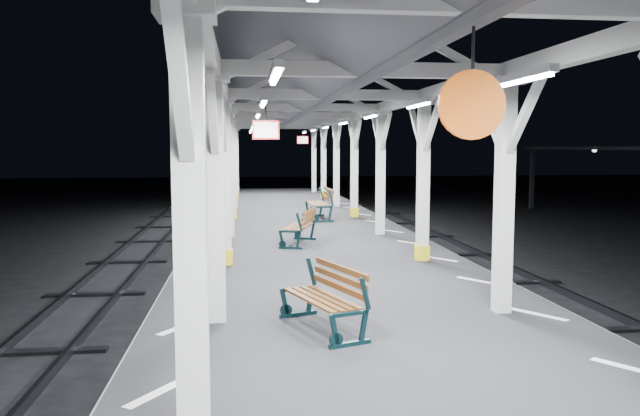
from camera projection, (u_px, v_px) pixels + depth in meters
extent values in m
plane|color=black|center=(341.00, 342.00, 10.74)|extent=(120.00, 120.00, 0.00)
cube|color=black|center=(341.00, 314.00, 10.70)|extent=(6.00, 50.00, 1.00)
cube|color=silver|center=(196.00, 289.00, 10.35)|extent=(1.00, 48.00, 0.01)
cube|color=silver|center=(479.00, 281.00, 10.94)|extent=(1.00, 48.00, 0.01)
cube|color=#2D2D33|center=(2.00, 350.00, 10.07)|extent=(0.08, 60.00, 0.16)
cube|color=#2D2D33|center=(73.00, 347.00, 10.20)|extent=(0.08, 60.00, 0.16)
cube|color=black|center=(38.00, 352.00, 10.14)|extent=(2.20, 0.22, 0.06)
cube|color=#2D2D33|center=(584.00, 328.00, 11.27)|extent=(0.08, 60.00, 0.16)
cube|color=#2D2D33|center=(640.00, 326.00, 11.41)|extent=(0.08, 60.00, 0.16)
cube|color=black|center=(612.00, 330.00, 11.34)|extent=(2.20, 0.22, 0.06)
cube|color=silver|center=(191.00, 255.00, 4.32)|extent=(0.22, 0.22, 3.20)
cube|color=silver|center=(186.00, 10.00, 4.16)|extent=(0.40, 0.40, 0.12)
cube|color=silver|center=(194.00, 94.00, 4.75)|extent=(0.10, 0.99, 0.99)
cube|color=silver|center=(179.00, 79.00, 3.67)|extent=(0.10, 0.99, 0.99)
cube|color=silver|center=(216.00, 204.00, 8.27)|extent=(0.22, 0.22, 3.20)
cube|color=silver|center=(214.00, 77.00, 8.11)|extent=(0.40, 0.40, 0.12)
cube|color=silver|center=(216.00, 118.00, 8.70)|extent=(0.10, 0.99, 0.99)
cube|color=silver|center=(213.00, 114.00, 7.62)|extent=(0.10, 0.99, 0.99)
cube|color=silver|center=(225.00, 185.00, 12.22)|extent=(0.22, 0.22, 3.20)
cube|color=silver|center=(224.00, 100.00, 12.06)|extent=(0.40, 0.40, 0.12)
cube|color=yellow|center=(226.00, 257.00, 12.36)|extent=(0.26, 0.26, 0.30)
cube|color=silver|center=(225.00, 127.00, 12.66)|extent=(0.10, 0.99, 0.99)
cube|color=silver|center=(223.00, 125.00, 11.57)|extent=(0.10, 0.99, 0.99)
cube|color=silver|center=(230.00, 176.00, 16.18)|extent=(0.22, 0.22, 3.20)
cube|color=silver|center=(229.00, 111.00, 16.01)|extent=(0.40, 0.40, 0.12)
cube|color=silver|center=(229.00, 132.00, 16.61)|extent=(0.10, 0.99, 0.99)
cube|color=silver|center=(228.00, 131.00, 15.52)|extent=(0.10, 0.99, 0.99)
cube|color=silver|center=(232.00, 170.00, 20.13)|extent=(0.22, 0.22, 3.20)
cube|color=silver|center=(232.00, 118.00, 19.97)|extent=(0.40, 0.40, 0.12)
cube|color=yellow|center=(233.00, 214.00, 20.27)|extent=(0.26, 0.26, 0.30)
cube|color=silver|center=(232.00, 135.00, 20.56)|extent=(0.10, 0.99, 0.99)
cube|color=silver|center=(232.00, 134.00, 19.47)|extent=(0.10, 0.99, 0.99)
cube|color=silver|center=(234.00, 166.00, 24.08)|extent=(0.22, 0.22, 3.20)
cube|color=silver|center=(234.00, 123.00, 23.92)|extent=(0.40, 0.40, 0.12)
cube|color=silver|center=(234.00, 137.00, 24.51)|extent=(0.10, 0.99, 0.99)
cube|color=silver|center=(234.00, 136.00, 23.42)|extent=(0.10, 0.99, 0.99)
cube|color=silver|center=(236.00, 164.00, 28.03)|extent=(0.22, 0.22, 3.20)
cube|color=silver|center=(235.00, 127.00, 27.87)|extent=(0.40, 0.40, 0.12)
cube|color=yellow|center=(236.00, 195.00, 28.17)|extent=(0.26, 0.26, 0.30)
cube|color=silver|center=(235.00, 138.00, 28.46)|extent=(0.10, 0.99, 0.99)
cube|color=silver|center=(235.00, 138.00, 27.38)|extent=(0.10, 0.99, 0.99)
cube|color=silver|center=(237.00, 162.00, 31.98)|extent=(0.22, 0.22, 3.20)
cube|color=silver|center=(236.00, 129.00, 31.82)|extent=(0.40, 0.40, 0.12)
cube|color=silver|center=(236.00, 139.00, 32.41)|extent=(0.10, 0.99, 0.99)
cube|color=silver|center=(236.00, 139.00, 31.33)|extent=(0.10, 0.99, 0.99)
cube|color=silver|center=(504.00, 201.00, 8.76)|extent=(0.22, 0.22, 3.20)
cube|color=silver|center=(507.00, 81.00, 8.59)|extent=(0.40, 0.40, 0.12)
cube|color=silver|center=(491.00, 120.00, 9.19)|extent=(0.10, 0.99, 0.99)
cube|color=silver|center=(524.00, 116.00, 8.10)|extent=(0.10, 0.99, 0.99)
cube|color=silver|center=(423.00, 184.00, 12.71)|extent=(0.22, 0.22, 3.20)
cube|color=silver|center=(424.00, 102.00, 12.55)|extent=(0.40, 0.40, 0.12)
cube|color=yellow|center=(422.00, 253.00, 12.85)|extent=(0.26, 0.26, 0.30)
cube|color=silver|center=(416.00, 128.00, 13.14)|extent=(0.10, 0.99, 0.99)
cube|color=silver|center=(432.00, 126.00, 12.05)|extent=(0.10, 0.99, 0.99)
cube|color=silver|center=(380.00, 175.00, 16.66)|extent=(0.22, 0.22, 3.20)
cube|color=silver|center=(381.00, 112.00, 16.50)|extent=(0.40, 0.40, 0.12)
cube|color=silver|center=(377.00, 132.00, 17.09)|extent=(0.10, 0.99, 0.99)
cube|color=silver|center=(386.00, 131.00, 16.00)|extent=(0.10, 0.99, 0.99)
cube|color=silver|center=(354.00, 170.00, 20.61)|extent=(0.22, 0.22, 3.20)
cube|color=silver|center=(355.00, 119.00, 20.45)|extent=(0.40, 0.40, 0.12)
cube|color=yellow|center=(354.00, 212.00, 20.75)|extent=(0.26, 0.26, 0.30)
cube|color=silver|center=(352.00, 135.00, 21.04)|extent=(0.10, 0.99, 0.99)
cube|color=silver|center=(357.00, 134.00, 19.95)|extent=(0.10, 0.99, 0.99)
cube|color=silver|center=(336.00, 166.00, 24.56)|extent=(0.22, 0.22, 3.20)
cube|color=silver|center=(337.00, 124.00, 24.40)|extent=(0.40, 0.40, 0.12)
cube|color=silver|center=(335.00, 137.00, 24.99)|extent=(0.10, 0.99, 0.99)
cube|color=silver|center=(339.00, 137.00, 23.91)|extent=(0.10, 0.99, 0.99)
cube|color=silver|center=(324.00, 163.00, 28.51)|extent=(0.22, 0.22, 3.20)
cube|color=silver|center=(324.00, 127.00, 28.35)|extent=(0.40, 0.40, 0.12)
cube|color=yellow|center=(324.00, 194.00, 28.65)|extent=(0.26, 0.26, 0.30)
cube|color=silver|center=(322.00, 138.00, 28.94)|extent=(0.10, 0.99, 0.99)
cube|color=silver|center=(325.00, 138.00, 27.86)|extent=(0.10, 0.99, 0.99)
cube|color=silver|center=(314.00, 161.00, 32.47)|extent=(0.22, 0.22, 3.20)
cube|color=silver|center=(314.00, 129.00, 32.30)|extent=(0.40, 0.40, 0.12)
cube|color=silver|center=(313.00, 139.00, 32.90)|extent=(0.10, 0.99, 0.99)
cube|color=silver|center=(315.00, 139.00, 31.81)|extent=(0.10, 0.99, 0.99)
cube|color=silver|center=(220.00, 83.00, 10.08)|extent=(0.18, 48.00, 0.24)
cube|color=silver|center=(458.00, 86.00, 10.56)|extent=(0.18, 48.00, 0.24)
cube|color=silver|center=(474.00, 0.00, 4.39)|extent=(4.20, 0.14, 0.20)
cube|color=silver|center=(365.00, 70.00, 8.34)|extent=(4.20, 0.14, 0.20)
cube|color=silver|center=(326.00, 95.00, 12.29)|extent=(4.20, 0.14, 0.20)
cube|color=silver|center=(306.00, 107.00, 16.24)|extent=(4.20, 0.14, 0.20)
cube|color=silver|center=(294.00, 115.00, 20.20)|extent=(4.20, 0.14, 0.20)
cube|color=silver|center=(286.00, 120.00, 24.15)|extent=(4.20, 0.14, 0.20)
cube|color=silver|center=(280.00, 124.00, 28.10)|extent=(4.20, 0.14, 0.20)
cube|color=silver|center=(275.00, 127.00, 32.05)|extent=(4.20, 0.14, 0.20)
cube|color=silver|center=(342.00, 28.00, 10.23)|extent=(0.16, 48.00, 0.20)
cube|color=#52545B|center=(263.00, 50.00, 10.11)|extent=(2.80, 49.00, 1.45)
cube|color=#52545B|center=(419.00, 53.00, 10.42)|extent=(2.80, 49.00, 1.45)
cube|color=silver|center=(276.00, 72.00, 6.24)|extent=(0.10, 1.35, 0.08)
cube|color=white|center=(276.00, 77.00, 6.24)|extent=(0.05, 1.25, 0.05)
cube|color=silver|center=(263.00, 101.00, 10.19)|extent=(0.10, 1.35, 0.08)
cube|color=white|center=(263.00, 104.00, 10.19)|extent=(0.05, 1.25, 0.05)
cube|color=silver|center=(258.00, 114.00, 14.14)|extent=(0.10, 1.35, 0.08)
cube|color=white|center=(258.00, 116.00, 14.14)|extent=(0.05, 1.25, 0.05)
cube|color=silver|center=(255.00, 121.00, 18.09)|extent=(0.10, 1.35, 0.08)
cube|color=white|center=(255.00, 123.00, 18.10)|extent=(0.05, 1.25, 0.05)
cube|color=silver|center=(253.00, 126.00, 22.04)|extent=(0.10, 1.35, 0.08)
cube|color=white|center=(253.00, 127.00, 22.05)|extent=(0.05, 1.25, 0.05)
cube|color=silver|center=(251.00, 129.00, 25.99)|extent=(0.10, 1.35, 0.08)
cube|color=white|center=(251.00, 130.00, 26.00)|extent=(0.05, 1.25, 0.05)
cube|color=silver|center=(250.00, 131.00, 29.95)|extent=(0.10, 1.35, 0.08)
cube|color=white|center=(250.00, 132.00, 29.95)|extent=(0.05, 1.25, 0.05)
cube|color=silver|center=(523.00, 75.00, 6.55)|extent=(0.10, 1.35, 0.08)
cube|color=white|center=(523.00, 80.00, 6.55)|extent=(0.05, 1.25, 0.05)
cube|color=silver|center=(418.00, 102.00, 10.50)|extent=(0.10, 1.35, 0.08)
cube|color=white|center=(418.00, 105.00, 10.51)|extent=(0.05, 1.25, 0.05)
cube|color=silver|center=(370.00, 115.00, 14.45)|extent=(0.10, 1.35, 0.08)
cube|color=white|center=(370.00, 117.00, 14.46)|extent=(0.05, 1.25, 0.05)
cube|color=silver|center=(343.00, 122.00, 18.40)|extent=(0.10, 1.35, 0.08)
cube|color=white|center=(343.00, 123.00, 18.41)|extent=(0.05, 1.25, 0.05)
cube|color=silver|center=(325.00, 126.00, 22.36)|extent=(0.10, 1.35, 0.08)
cube|color=white|center=(325.00, 127.00, 22.36)|extent=(0.05, 1.25, 0.05)
cube|color=silver|center=(313.00, 129.00, 26.31)|extent=(0.10, 1.35, 0.08)
cube|color=white|center=(313.00, 130.00, 26.31)|extent=(0.05, 1.25, 0.05)
cube|color=silver|center=(304.00, 132.00, 30.26)|extent=(0.10, 1.35, 0.08)
cube|color=white|center=(304.00, 133.00, 30.26)|extent=(0.05, 1.25, 0.05)
cylinder|color=black|center=(473.00, 48.00, 4.42)|extent=(0.02, 0.02, 0.30)
cylinder|color=#DF550C|center=(472.00, 105.00, 4.46)|extent=(0.50, 0.04, 0.50)
cylinder|color=black|center=(266.00, 110.00, 11.49)|extent=(0.02, 0.02, 0.36)
cube|color=red|center=(266.00, 130.00, 11.52)|extent=(0.50, 0.03, 0.35)
cube|color=white|center=(266.00, 130.00, 11.52)|extent=(0.44, 0.04, 0.29)
cylinder|color=black|center=(303.00, 132.00, 27.70)|extent=(0.02, 0.02, 0.36)
cube|color=red|center=(303.00, 140.00, 27.73)|extent=(0.50, 0.03, 0.35)
cube|color=white|center=(303.00, 140.00, 27.73)|extent=(0.44, 0.05, 0.29)
cube|color=black|center=(532.00, 178.00, 34.01)|extent=(0.20, 0.20, 3.30)
sphere|color=silver|center=(594.00, 150.00, 27.92)|extent=(0.20, 0.20, 0.20)
sphere|color=silver|center=(533.00, 149.00, 33.85)|extent=(0.20, 0.20, 0.20)
cube|color=black|center=(350.00, 344.00, 7.36)|extent=(0.54, 0.24, 0.06)
cube|color=black|center=(335.00, 331.00, 7.25)|extent=(0.15, 0.09, 0.43)
cube|color=black|center=(363.00, 327.00, 7.43)|extent=(0.14, 0.09, 0.43)
cube|color=black|center=(365.00, 294.00, 7.39)|extent=(0.16, 0.09, 0.40)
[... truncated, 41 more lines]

